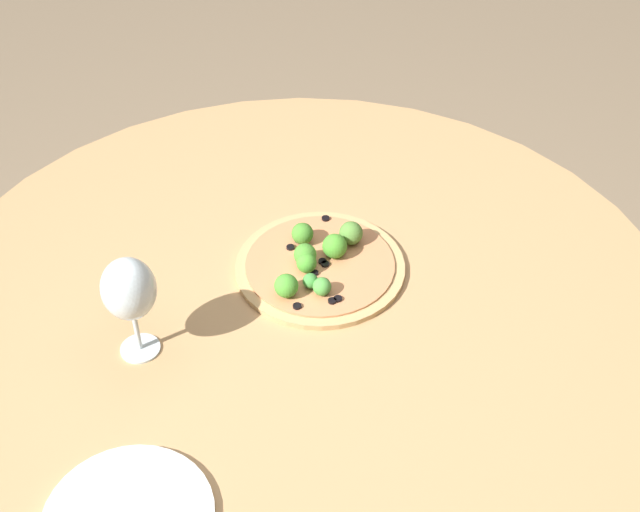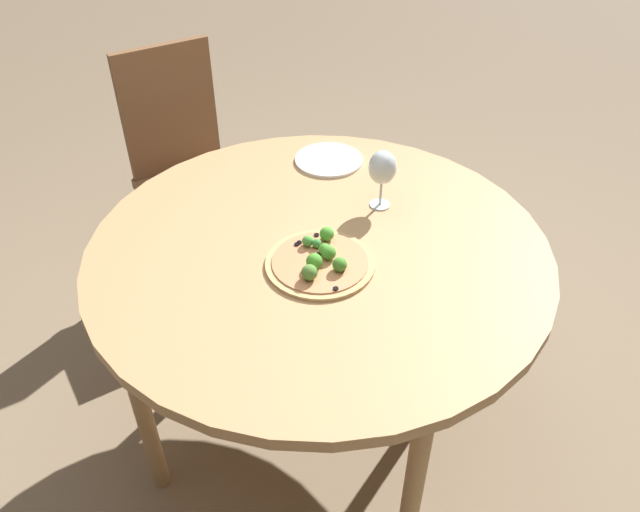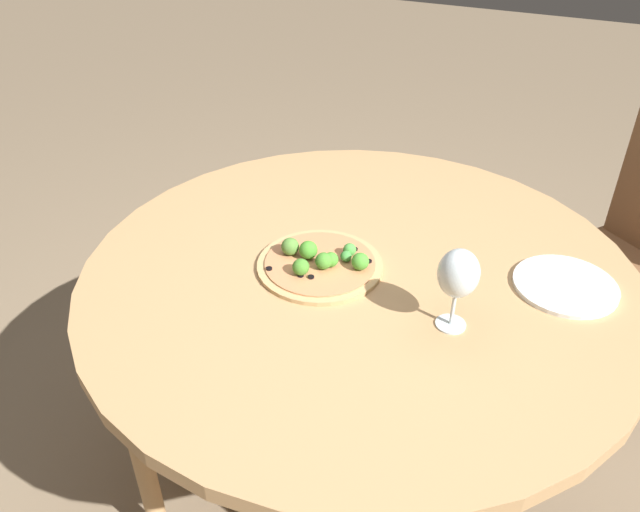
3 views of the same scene
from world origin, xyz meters
TOP-DOWN VIEW (x-y plane):
  - ground_plane at (0.00, 0.00)m, footprint 12.00×12.00m
  - dining_table at (0.00, 0.00)m, footprint 1.25×1.25m
  - chair at (-0.79, 0.61)m, footprint 0.56×0.56m
  - pizza at (0.03, -0.08)m, footprint 0.29×0.29m
  - wine_glass at (0.11, 0.24)m, footprint 0.08×0.08m
  - plate_near at (-0.12, 0.43)m, footprint 0.22×0.22m

SIDE VIEW (x-z plane):
  - ground_plane at x=0.00m, z-range 0.00..0.00m
  - chair at x=-0.79m, z-range 0.03..1.01m
  - dining_table at x=0.00m, z-range 0.32..1.09m
  - plate_near at x=-0.12m, z-range 0.77..0.78m
  - pizza at x=0.03m, z-range 0.76..0.81m
  - wine_glass at x=0.11m, z-range 0.81..0.99m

